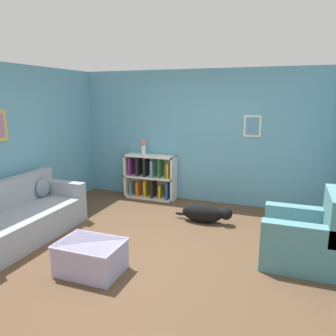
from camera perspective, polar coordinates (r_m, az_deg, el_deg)
name	(u,v)px	position (r m, az deg, el deg)	size (l,w,h in m)	color
ground_plane	(158,245)	(4.83, -1.70, -13.22)	(14.00, 14.00, 0.00)	brown
wall_back	(201,137)	(6.54, 5.69, 5.42)	(5.60, 0.13, 2.60)	#609EB7
wall_left	(12,146)	(5.87, -25.56, 3.47)	(0.13, 5.00, 2.60)	#609EB7
couch	(20,218)	(5.40, -24.31, -8.01)	(0.84, 2.00, 0.86)	#9399A3
bookshelf	(151,177)	(6.81, -3.03, -1.60)	(1.07, 0.35, 0.91)	silver
recliner_chair	(305,238)	(4.57, 22.75, -11.14)	(0.91, 0.85, 0.96)	slate
coffee_table	(91,256)	(4.18, -13.31, -14.72)	(0.77, 0.56, 0.39)	#ADA3CC
dog	(205,213)	(5.60, 6.47, -7.81)	(1.01, 0.28, 0.31)	black
vase	(143,146)	(6.72, -4.30, 3.80)	(0.12, 0.12, 0.31)	silver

